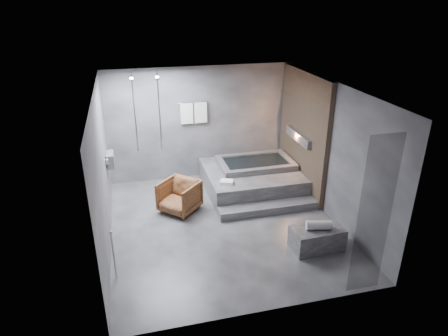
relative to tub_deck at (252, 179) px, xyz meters
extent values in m
plane|color=#313134|center=(-1.05, -1.45, -0.25)|extent=(5.00, 5.00, 0.00)
cube|color=#525254|center=(-1.05, -1.45, 2.55)|extent=(4.50, 5.00, 0.04)
cube|color=#3C3C41|center=(-1.05, 1.05, 1.15)|extent=(4.50, 0.04, 2.80)
cube|color=#3C3C41|center=(-1.05, -3.95, 1.15)|extent=(4.50, 0.04, 2.80)
cube|color=#3C3C41|center=(-3.30, -1.45, 1.15)|extent=(0.04, 5.00, 2.80)
cube|color=#3C3C41|center=(1.20, -1.45, 1.15)|extent=(0.04, 5.00, 2.80)
cube|color=#896C50|center=(1.14, -0.20, 1.15)|extent=(0.10, 2.40, 2.78)
cube|color=#FF9938|center=(1.06, -0.20, 1.05)|extent=(0.14, 1.20, 0.20)
cube|color=gray|center=(-3.21, -0.05, 0.85)|extent=(0.16, 0.42, 0.30)
imported|color=beige|center=(-3.20, -0.15, 0.80)|extent=(0.08, 0.08, 0.21)
imported|color=beige|center=(-3.20, 0.05, 0.78)|extent=(0.07, 0.07, 0.15)
cylinder|color=silver|center=(-2.05, 0.60, 1.65)|extent=(0.04, 0.04, 1.80)
cylinder|color=silver|center=(-2.60, 0.60, 1.65)|extent=(0.04, 0.04, 1.80)
cylinder|color=silver|center=(-1.20, 0.99, 1.70)|extent=(0.75, 0.02, 0.02)
cube|color=white|center=(-1.37, 0.97, 1.45)|extent=(0.30, 0.06, 0.50)
cube|color=white|center=(-1.03, 0.97, 1.45)|extent=(0.30, 0.06, 0.50)
cylinder|color=silver|center=(-3.20, -2.65, 0.20)|extent=(0.04, 0.04, 0.90)
cube|color=black|center=(0.60, -3.90, 1.10)|extent=(0.55, 0.01, 2.60)
cube|color=#363639|center=(0.00, 0.00, 0.00)|extent=(2.20, 2.00, 0.50)
cube|color=#363639|center=(0.00, -1.18, -0.16)|extent=(2.20, 0.36, 0.18)
cube|color=#353538|center=(0.42, -2.65, -0.04)|extent=(0.97, 0.56, 0.43)
imported|color=#412210|center=(-1.85, -0.65, 0.10)|extent=(1.06, 1.06, 0.69)
cylinder|color=silver|center=(0.41, -2.68, 0.26)|extent=(0.49, 0.27, 0.17)
cube|color=white|center=(-0.78, -0.59, 0.29)|extent=(0.33, 0.29, 0.07)
camera|label=1|loc=(-2.77, -8.26, 4.13)|focal=32.00mm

